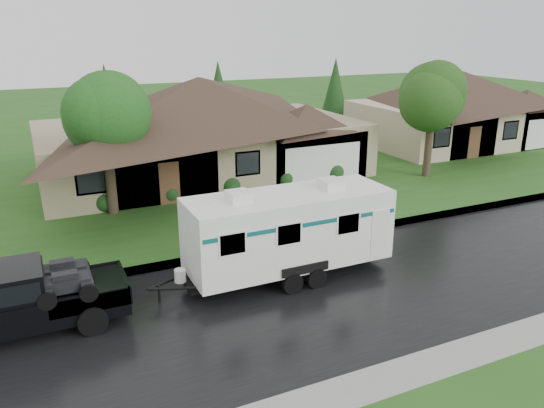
% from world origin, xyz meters
% --- Properties ---
extents(ground, '(140.00, 140.00, 0.00)m').
position_xyz_m(ground, '(0.00, 0.00, 0.00)').
color(ground, '#255119').
rests_on(ground, ground).
extents(road, '(140.00, 8.00, 0.01)m').
position_xyz_m(road, '(0.00, -2.00, 0.01)').
color(road, black).
rests_on(road, ground).
extents(curb, '(140.00, 0.50, 0.15)m').
position_xyz_m(curb, '(0.00, 2.25, 0.07)').
color(curb, gray).
rests_on(curb, ground).
extents(lawn, '(140.00, 26.00, 0.15)m').
position_xyz_m(lawn, '(0.00, 15.00, 0.07)').
color(lawn, '#255119').
rests_on(lawn, ground).
extents(house_main, '(19.44, 10.80, 6.90)m').
position_xyz_m(house_main, '(2.29, 13.84, 3.59)').
color(house_main, gray).
rests_on(house_main, lawn).
extents(house_neighbor, '(15.12, 9.72, 6.45)m').
position_xyz_m(house_neighbor, '(22.27, 14.34, 3.32)').
color(house_neighbor, tan).
rests_on(house_neighbor, lawn).
extents(tree_left_green, '(3.94, 3.94, 6.53)m').
position_xyz_m(tree_left_green, '(-4.03, 8.74, 4.68)').
color(tree_left_green, '#382B1E').
rests_on(tree_left_green, lawn).
extents(tree_right_green, '(3.98, 3.98, 6.59)m').
position_xyz_m(tree_right_green, '(13.64, 7.77, 4.72)').
color(tree_right_green, '#382B1E').
rests_on(tree_right_green, lawn).
extents(shrub_row, '(13.60, 1.00, 1.00)m').
position_xyz_m(shrub_row, '(2.00, 9.30, 0.65)').
color(shrub_row, '#143814').
rests_on(shrub_row, lawn).
extents(pickup_truck, '(6.09, 2.31, 2.03)m').
position_xyz_m(pickup_truck, '(-8.25, -0.32, 1.09)').
color(pickup_truck, black).
rests_on(pickup_truck, ground).
extents(travel_trailer, '(7.51, 2.64, 3.37)m').
position_xyz_m(travel_trailer, '(0.56, -0.32, 1.79)').
color(travel_trailer, white).
rests_on(travel_trailer, ground).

